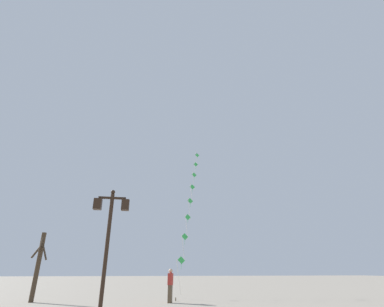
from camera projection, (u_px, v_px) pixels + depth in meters
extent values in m
plane|color=gray|center=(155.00, 295.00, 19.83)|extent=(160.00, 160.00, 0.00)
cylinder|color=black|center=(106.00, 254.00, 9.83)|extent=(0.14, 0.14, 4.29)
sphere|color=black|center=(113.00, 192.00, 10.69)|extent=(0.16, 0.16, 0.16)
cube|color=black|center=(112.00, 198.00, 10.60)|extent=(1.01, 0.08, 0.08)
cube|color=black|center=(98.00, 204.00, 10.42)|extent=(0.28, 0.28, 0.40)
cube|color=beige|center=(98.00, 204.00, 10.42)|extent=(0.19, 0.19, 0.30)
cube|color=black|center=(125.00, 205.00, 10.58)|extent=(0.28, 0.28, 0.40)
cube|color=beige|center=(125.00, 205.00, 10.58)|extent=(0.19, 0.19, 0.30)
cylinder|color=brown|center=(176.00, 299.00, 16.12)|extent=(0.06, 0.06, 0.18)
cylinder|color=silver|center=(179.00, 278.00, 17.37)|extent=(0.54, 1.73, 2.08)
cylinder|color=silver|center=(183.00, 248.00, 19.55)|extent=(0.44, 1.39, 1.67)
cylinder|color=silver|center=(186.00, 226.00, 21.50)|extent=(0.44, 1.39, 1.67)
cylinder|color=silver|center=(189.00, 209.00, 23.44)|extent=(0.44, 1.39, 1.67)
cylinder|color=silver|center=(191.00, 194.00, 25.39)|extent=(0.44, 1.39, 1.67)
cylinder|color=silver|center=(193.00, 181.00, 27.33)|extent=(0.44, 1.39, 1.67)
cylinder|color=silver|center=(195.00, 169.00, 29.28)|extent=(0.44, 1.39, 1.67)
cylinder|color=silver|center=(196.00, 160.00, 31.22)|extent=(0.44, 1.39, 1.67)
cube|color=green|center=(181.00, 260.00, 18.58)|extent=(0.49, 0.12, 0.50)
cylinder|color=green|center=(181.00, 266.00, 18.44)|extent=(0.02, 0.04, 0.36)
cube|color=green|center=(185.00, 237.00, 20.53)|extent=(0.47, 0.19, 0.50)
cylinder|color=green|center=(185.00, 242.00, 20.38)|extent=(0.04, 0.06, 0.38)
cube|color=green|center=(188.00, 217.00, 22.47)|extent=(0.44, 0.25, 0.50)
cylinder|color=green|center=(188.00, 221.00, 22.34)|extent=(0.03, 0.04, 0.29)
cube|color=green|center=(190.00, 201.00, 24.42)|extent=(0.49, 0.05, 0.50)
cylinder|color=green|center=(190.00, 205.00, 24.27)|extent=(0.02, 0.05, 0.36)
cube|color=green|center=(192.00, 187.00, 26.36)|extent=(0.49, 0.11, 0.50)
cylinder|color=green|center=(192.00, 191.00, 26.22)|extent=(0.02, 0.03, 0.34)
cube|color=green|center=(194.00, 175.00, 28.31)|extent=(0.50, 0.04, 0.50)
cylinder|color=green|center=(194.00, 178.00, 28.16)|extent=(0.02, 0.03, 0.35)
cube|color=green|center=(196.00, 164.00, 30.25)|extent=(0.45, 0.22, 0.50)
cylinder|color=green|center=(196.00, 167.00, 30.11)|extent=(0.03, 0.05, 0.33)
cube|color=green|center=(197.00, 155.00, 32.19)|extent=(0.49, 0.11, 0.50)
cylinder|color=green|center=(197.00, 158.00, 32.06)|extent=(0.02, 0.03, 0.29)
cube|color=brown|center=(170.00, 294.00, 15.27)|extent=(0.28, 0.35, 0.90)
cube|color=#B22D26|center=(170.00, 279.00, 15.56)|extent=(0.34, 0.43, 0.60)
sphere|color=tan|center=(171.00, 271.00, 15.72)|extent=(0.22, 0.22, 0.22)
cylinder|color=#B22D26|center=(171.00, 276.00, 15.82)|extent=(0.20, 0.40, 0.50)
cylinder|color=#423323|center=(38.00, 266.00, 16.06)|extent=(0.25, 0.25, 3.71)
cylinder|color=#423323|center=(44.00, 251.00, 16.09)|extent=(0.71, 0.85, 1.06)
cylinder|color=#423323|center=(41.00, 243.00, 16.16)|extent=(0.26, 0.91, 0.98)
cylinder|color=#423323|center=(37.00, 251.00, 16.00)|extent=(0.27, 0.88, 0.82)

